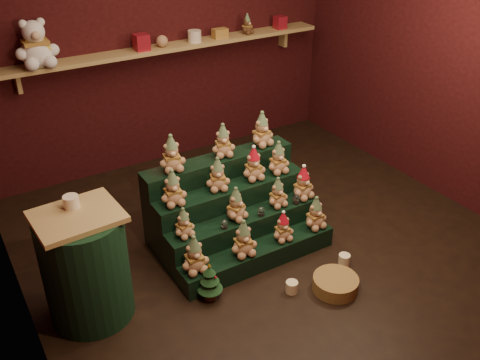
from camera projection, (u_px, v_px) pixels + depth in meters
ground at (266, 242)px, 4.76m from camera, size 4.00×4.00×0.00m
back_wall at (161, 34)px, 5.59m from camera, size 4.00×0.10×2.80m
right_wall at (452, 53)px, 4.99m from camera, size 0.10×4.00×2.80m
back_shelf at (168, 48)px, 5.51m from camera, size 3.60×0.26×0.24m
riser_tier_front at (259, 256)px, 4.44m from camera, size 1.40×0.22×0.18m
riser_tier_midfront at (245, 234)px, 4.56m from camera, size 1.40×0.22×0.36m
riser_tier_midback at (232, 213)px, 4.68m from camera, size 1.40×0.22×0.54m
riser_tier_back at (219, 193)px, 4.79m from camera, size 1.40×0.22×0.72m
teddy_0 at (194, 254)px, 4.06m from camera, size 0.23×0.21×0.31m
teddy_1 at (243, 238)px, 4.24m from camera, size 0.24×0.22×0.31m
teddy_2 at (283, 226)px, 4.43m from camera, size 0.20×0.18×0.26m
teddy_3 at (316, 213)px, 4.58m from camera, size 0.22×0.20×0.29m
teddy_4 at (183, 223)px, 4.16m from camera, size 0.21×0.19×0.25m
teddy_5 at (236, 204)px, 4.37m from camera, size 0.27×0.26×0.29m
teddy_6 at (278, 192)px, 4.55m from camera, size 0.20×0.18×0.26m
teddy_7 at (303, 183)px, 4.66m from camera, size 0.25×0.23×0.30m
teddy_8 at (173, 188)px, 4.22m from camera, size 0.23×0.21×0.30m
teddy_9 at (218, 174)px, 4.43m from camera, size 0.25×0.24×0.29m
teddy_10 at (254, 164)px, 4.58m from camera, size 0.23×0.21×0.29m
teddy_11 at (278, 158)px, 4.69m from camera, size 0.21×0.19×0.29m
teddy_12 at (171, 153)px, 4.34m from camera, size 0.25×0.23×0.31m
teddy_13 at (223, 140)px, 4.58m from camera, size 0.24×0.23×0.29m
teddy_14 at (262, 129)px, 4.75m from camera, size 0.25×0.23×0.31m
snow_globe_a at (224, 224)px, 4.30m from camera, size 0.06×0.06×0.08m
snow_globe_b at (261, 211)px, 4.46m from camera, size 0.06×0.06×0.08m
snow_globe_c at (296, 199)px, 4.62m from camera, size 0.07×0.07×0.09m
side_table at (86, 266)px, 3.78m from camera, size 0.61×0.61×0.87m
table_ornament at (71, 202)px, 3.62m from camera, size 0.11×0.11×0.09m
mini_christmas_tree at (210, 281)px, 4.05m from camera, size 0.20×0.20×0.34m
mug_left at (292, 287)px, 4.16m from camera, size 0.10×0.10×0.10m
mug_right at (344, 260)px, 4.46m from camera, size 0.10×0.10×0.10m
wicker_basket at (335, 284)px, 4.19m from camera, size 0.46×0.46×0.11m
white_bear at (34, 37)px, 4.75m from camera, size 0.39×0.36×0.54m
brown_bear at (247, 24)px, 5.84m from camera, size 0.19×0.18×0.21m
gift_tin_red_a at (141, 42)px, 5.30m from camera, size 0.14×0.14×0.16m
gift_tin_cream at (195, 36)px, 5.58m from camera, size 0.14×0.14×0.12m
gift_tin_red_b at (280, 22)px, 6.07m from camera, size 0.12×0.12×0.14m
shelf_plush_ball at (162, 41)px, 5.41m from camera, size 0.12×0.12×0.12m
scarf_gift_box at (220, 33)px, 5.72m from camera, size 0.16×0.10×0.10m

